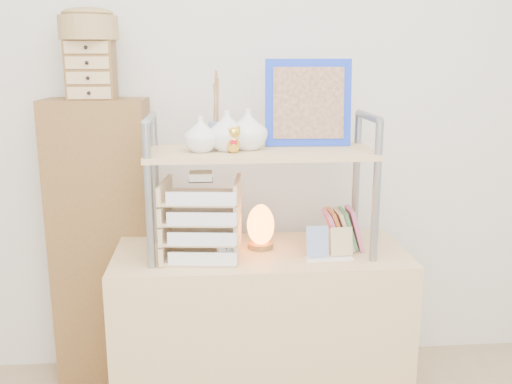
# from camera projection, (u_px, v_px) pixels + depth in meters

# --- Properties ---
(desk) EXTENTS (1.20, 0.50, 0.75)m
(desk) POSITION_uv_depth(u_px,v_px,m) (260.00, 334.00, 2.44)
(desk) COLOR tan
(desk) RESTS_ON ground
(cabinet) EXTENTS (0.46, 0.26, 1.35)m
(cabinet) POSITION_uv_depth(u_px,v_px,m) (104.00, 244.00, 2.67)
(cabinet) COLOR brown
(cabinet) RESTS_ON ground
(hutch) EXTENTS (0.90, 0.34, 0.77)m
(hutch) POSITION_uv_depth(u_px,v_px,m) (258.00, 146.00, 2.26)
(hutch) COLOR gray
(hutch) RESTS_ON desk
(letter_tray) EXTENTS (0.31, 0.30, 0.35)m
(letter_tray) POSITION_uv_depth(u_px,v_px,m) (202.00, 224.00, 2.25)
(letter_tray) COLOR tan
(letter_tray) RESTS_ON desk
(salt_lamp) EXTENTS (0.12, 0.12, 0.19)m
(salt_lamp) POSITION_uv_depth(u_px,v_px,m) (261.00, 226.00, 2.37)
(salt_lamp) COLOR brown
(salt_lamp) RESTS_ON desk
(desk_clock) EXTENTS (0.09, 0.05, 0.12)m
(desk_clock) POSITION_uv_depth(u_px,v_px,m) (226.00, 248.00, 2.21)
(desk_clock) COLOR tan
(desk_clock) RESTS_ON desk
(postcard_stand) EXTENTS (0.19, 0.06, 0.13)m
(postcard_stand) POSITION_uv_depth(u_px,v_px,m) (329.00, 249.00, 2.25)
(postcard_stand) COLOR white
(postcard_stand) RESTS_ON desk
(drawer_chest) EXTENTS (0.20, 0.16, 0.25)m
(drawer_chest) POSITION_uv_depth(u_px,v_px,m) (91.00, 70.00, 2.46)
(drawer_chest) COLOR brown
(drawer_chest) RESTS_ON cabinet
(woven_basket) EXTENTS (0.25, 0.25, 0.10)m
(woven_basket) POSITION_uv_depth(u_px,v_px,m) (88.00, 28.00, 2.42)
(woven_basket) COLOR olive
(woven_basket) RESTS_ON drawer_chest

